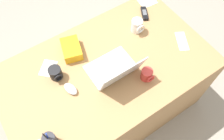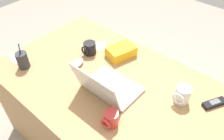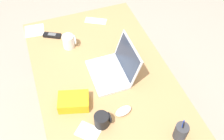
{
  "view_description": "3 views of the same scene",
  "coord_description": "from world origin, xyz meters",
  "px_view_note": "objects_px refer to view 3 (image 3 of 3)",
  "views": [
    {
      "loc": [
        0.44,
        0.73,
        2.12
      ],
      "look_at": [
        -0.01,
        0.06,
        0.76
      ],
      "focal_mm": 36.58,
      "sensor_mm": 36.0,
      "label": 1
    },
    {
      "loc": [
        -0.65,
        0.75,
        1.74
      ],
      "look_at": [
        0.01,
        -0.01,
        0.84
      ],
      "focal_mm": 36.31,
      "sensor_mm": 36.0,
      "label": 2
    },
    {
      "loc": [
        1.08,
        -0.33,
        2.15
      ],
      "look_at": [
        0.0,
        0.05,
        0.8
      ],
      "focal_mm": 42.27,
      "sensor_mm": 36.0,
      "label": 3
    }
  ],
  "objects_px": {
    "laptop": "(114,69)",
    "coffee_mug_white": "(102,120)",
    "coffee_mug_tall": "(126,48)",
    "pen_holder": "(181,132)",
    "computer_mouse": "(123,111)",
    "coffee_mug_spare": "(69,41)",
    "cordless_phone": "(52,35)",
    "snack_bag": "(74,102)"
  },
  "relations": [
    {
      "from": "cordless_phone",
      "to": "pen_holder",
      "type": "xyz_separation_m",
      "value": [
        1.1,
        0.52,
        0.05
      ]
    },
    {
      "from": "coffee_mug_tall",
      "to": "snack_bag",
      "type": "height_order",
      "value": "coffee_mug_tall"
    },
    {
      "from": "coffee_mug_spare",
      "to": "cordless_phone",
      "type": "distance_m",
      "value": 0.19
    },
    {
      "from": "pen_holder",
      "to": "computer_mouse",
      "type": "bearing_deg",
      "value": -136.33
    },
    {
      "from": "coffee_mug_white",
      "to": "coffee_mug_tall",
      "type": "distance_m",
      "value": 0.62
    },
    {
      "from": "laptop",
      "to": "pen_holder",
      "type": "height_order",
      "value": "laptop"
    },
    {
      "from": "coffee_mug_spare",
      "to": "pen_holder",
      "type": "xyz_separation_m",
      "value": [
        0.94,
        0.42,
        0.0
      ]
    },
    {
      "from": "pen_holder",
      "to": "snack_bag",
      "type": "xyz_separation_m",
      "value": [
        -0.42,
        -0.52,
        -0.02
      ]
    },
    {
      "from": "coffee_mug_tall",
      "to": "snack_bag",
      "type": "distance_m",
      "value": 0.58
    },
    {
      "from": "laptop",
      "to": "computer_mouse",
      "type": "bearing_deg",
      "value": -9.21
    },
    {
      "from": "laptop",
      "to": "coffee_mug_tall",
      "type": "height_order",
      "value": "laptop"
    },
    {
      "from": "snack_bag",
      "to": "cordless_phone",
      "type": "bearing_deg",
      "value": -179.6
    },
    {
      "from": "laptop",
      "to": "pen_holder",
      "type": "xyz_separation_m",
      "value": [
        0.58,
        0.2,
        0.01
      ]
    },
    {
      "from": "computer_mouse",
      "to": "pen_holder",
      "type": "xyz_separation_m",
      "value": [
        0.26,
        0.25,
        0.04
      ]
    },
    {
      "from": "laptop",
      "to": "coffee_mug_tall",
      "type": "distance_m",
      "value": 0.22
    },
    {
      "from": "laptop",
      "to": "coffee_mug_tall",
      "type": "bearing_deg",
      "value": 136.45
    },
    {
      "from": "coffee_mug_white",
      "to": "coffee_mug_spare",
      "type": "xyz_separation_m",
      "value": [
        -0.71,
        -0.03,
        0.01
      ]
    },
    {
      "from": "coffee_mug_tall",
      "to": "snack_bag",
      "type": "bearing_deg",
      "value": -55.93
    },
    {
      "from": "coffee_mug_white",
      "to": "snack_bag",
      "type": "bearing_deg",
      "value": -146.34
    },
    {
      "from": "pen_holder",
      "to": "coffee_mug_tall",
      "type": "bearing_deg",
      "value": -176.84
    },
    {
      "from": "cordless_phone",
      "to": "pen_holder",
      "type": "distance_m",
      "value": 1.22
    },
    {
      "from": "cordless_phone",
      "to": "laptop",
      "type": "bearing_deg",
      "value": 32.29
    },
    {
      "from": "computer_mouse",
      "to": "coffee_mug_spare",
      "type": "relative_size",
      "value": 1.04
    },
    {
      "from": "pen_holder",
      "to": "snack_bag",
      "type": "bearing_deg",
      "value": -128.67
    },
    {
      "from": "laptop",
      "to": "cordless_phone",
      "type": "relative_size",
      "value": 2.29
    },
    {
      "from": "coffee_mug_white",
      "to": "pen_holder",
      "type": "relative_size",
      "value": 0.56
    },
    {
      "from": "laptop",
      "to": "snack_bag",
      "type": "relative_size",
      "value": 1.74
    },
    {
      "from": "snack_bag",
      "to": "computer_mouse",
      "type": "bearing_deg",
      "value": 60.05
    },
    {
      "from": "computer_mouse",
      "to": "snack_bag",
      "type": "height_order",
      "value": "snack_bag"
    },
    {
      "from": "computer_mouse",
      "to": "cordless_phone",
      "type": "bearing_deg",
      "value": -175.12
    },
    {
      "from": "laptop",
      "to": "coffee_mug_white",
      "type": "bearing_deg",
      "value": -29.67
    },
    {
      "from": "coffee_mug_spare",
      "to": "pen_holder",
      "type": "height_order",
      "value": "pen_holder"
    },
    {
      "from": "computer_mouse",
      "to": "pen_holder",
      "type": "relative_size",
      "value": 0.61
    },
    {
      "from": "coffee_mug_spare",
      "to": "cordless_phone",
      "type": "xyz_separation_m",
      "value": [
        -0.16,
        -0.1,
        -0.04
      ]
    },
    {
      "from": "cordless_phone",
      "to": "coffee_mug_spare",
      "type": "bearing_deg",
      "value": 33.05
    },
    {
      "from": "coffee_mug_white",
      "to": "computer_mouse",
      "type": "bearing_deg",
      "value": 101.89
    },
    {
      "from": "coffee_mug_white",
      "to": "cordless_phone",
      "type": "distance_m",
      "value": 0.88
    },
    {
      "from": "coffee_mug_spare",
      "to": "coffee_mug_white",
      "type": "bearing_deg",
      "value": 2.24
    },
    {
      "from": "coffee_mug_spare",
      "to": "snack_bag",
      "type": "height_order",
      "value": "coffee_mug_spare"
    },
    {
      "from": "computer_mouse",
      "to": "coffee_mug_tall",
      "type": "distance_m",
      "value": 0.52
    },
    {
      "from": "coffee_mug_white",
      "to": "coffee_mug_tall",
      "type": "height_order",
      "value": "coffee_mug_white"
    },
    {
      "from": "cordless_phone",
      "to": "snack_bag",
      "type": "xyz_separation_m",
      "value": [
        0.68,
        0.0,
        0.02
      ]
    }
  ]
}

